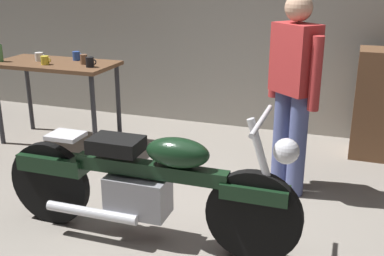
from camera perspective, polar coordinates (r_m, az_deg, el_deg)
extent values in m
plane|color=gray|center=(3.41, -3.14, -14.17)|extent=(12.00, 12.00, 0.00)
cube|color=brown|center=(5.26, -16.21, 7.43)|extent=(1.30, 0.64, 0.04)
cylinder|color=#2D2D33|center=(4.84, -11.76, 1.32)|extent=(0.05, 0.05, 0.86)
cylinder|color=#2D2D33|center=(5.91, -19.07, 3.86)|extent=(0.05, 0.05, 0.86)
cylinder|color=#2D2D33|center=(5.27, -8.89, 2.94)|extent=(0.05, 0.05, 0.86)
cylinder|color=black|center=(3.15, 7.46, -10.54)|extent=(0.64, 0.08, 0.64)
cylinder|color=black|center=(3.72, -16.76, -6.40)|extent=(0.64, 0.08, 0.64)
cube|color=black|center=(3.07, 7.60, -7.67)|extent=(0.44, 0.14, 0.10)
cube|color=black|center=(3.62, -16.37, -4.01)|extent=(0.52, 0.19, 0.12)
cube|color=gray|center=(3.37, -6.54, -8.04)|extent=(0.44, 0.24, 0.28)
cube|color=black|center=(3.24, -5.06, -5.01)|extent=(1.10, 0.11, 0.10)
ellipsoid|color=black|center=(3.11, -1.76, -2.98)|extent=(0.44, 0.22, 0.20)
cube|color=black|center=(3.29, -9.14, -2.00)|extent=(0.36, 0.24, 0.10)
cube|color=silver|center=(3.48, -15.01, -0.90)|extent=(0.24, 0.20, 0.03)
cylinder|color=silver|center=(2.99, 8.85, -5.18)|extent=(0.26, 0.05, 0.68)
cylinder|color=silver|center=(2.88, 8.40, 0.92)|extent=(0.04, 0.60, 0.03)
sphere|color=silver|center=(2.92, 11.32, -2.76)|extent=(0.16, 0.16, 0.16)
cylinder|color=silver|center=(3.44, -12.06, -9.97)|extent=(0.70, 0.08, 0.07)
cylinder|color=#545E95|center=(4.04, 12.59, -2.16)|extent=(0.15, 0.15, 0.88)
cylinder|color=#545E95|center=(4.17, 10.75, -1.32)|extent=(0.15, 0.15, 0.88)
cube|color=#BF3333|center=(3.91, 12.35, 8.18)|extent=(0.43, 0.41, 0.56)
cylinder|color=#BF3333|center=(3.76, 14.72, 6.32)|extent=(0.09, 0.09, 0.58)
cylinder|color=#BF3333|center=(4.11, 10.02, 7.68)|extent=(0.09, 0.09, 0.58)
sphere|color=tan|center=(3.86, 12.78, 14.01)|extent=(0.22, 0.22, 0.22)
cylinder|color=white|center=(5.37, -17.97, 8.19)|extent=(0.09, 0.09, 0.09)
torus|color=white|center=(5.34, -17.55, 8.23)|extent=(0.05, 0.01, 0.05)
cylinder|color=brown|center=(5.06, -12.94, 8.09)|extent=(0.07, 0.07, 0.10)
torus|color=brown|center=(5.04, -12.53, 8.13)|extent=(0.06, 0.01, 0.06)
cylinder|color=#2D51AD|center=(5.30, -13.80, 8.46)|extent=(0.08, 0.08, 0.10)
torus|color=#2D51AD|center=(5.28, -13.38, 8.50)|extent=(0.05, 0.01, 0.05)
cylinder|color=yellow|center=(5.15, -17.34, 7.81)|extent=(0.08, 0.08, 0.09)
torus|color=yellow|center=(5.12, -16.92, 7.85)|extent=(0.05, 0.01, 0.05)
cylinder|color=black|center=(4.90, -12.23, 7.78)|extent=(0.08, 0.08, 0.10)
torus|color=black|center=(4.87, -11.76, 7.81)|extent=(0.06, 0.01, 0.06)
cylinder|color=#4C8C4C|center=(5.47, -22.21, 8.37)|extent=(0.06, 0.06, 0.18)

